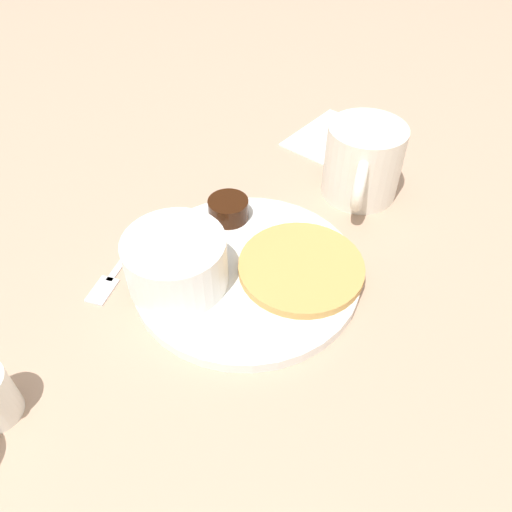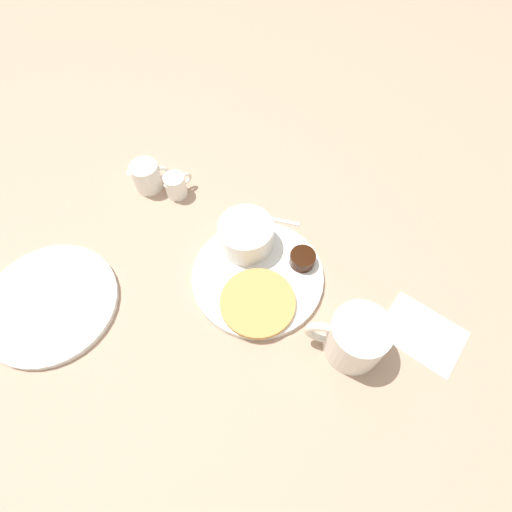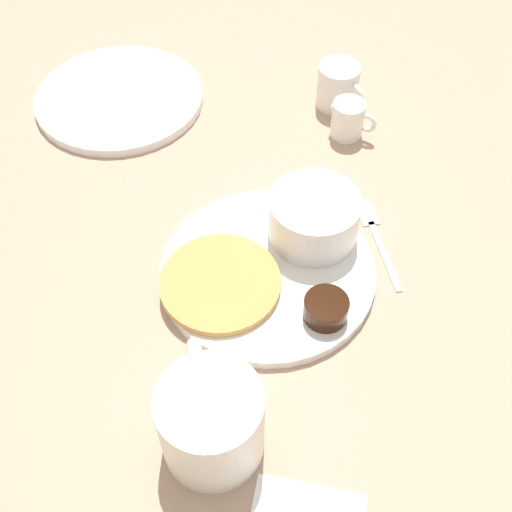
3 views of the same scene
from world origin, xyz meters
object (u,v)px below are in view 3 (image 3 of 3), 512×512
creamer_pitcher_near (350,119)px  creamer_pitcher_far (338,86)px  coffee_mug (211,420)px  plate (268,271)px  fork (376,233)px  bowl (314,216)px

creamer_pitcher_near → creamer_pitcher_far: bearing=34.0°
coffee_mug → plate: bearing=9.2°
coffee_mug → creamer_pitcher_far: (0.49, 0.06, -0.01)m
fork → bowl: bearing=121.7°
plate → fork: size_ratio=2.02×
coffee_mug → creamer_pitcher_far: coffee_mug is taller
creamer_pitcher_near → coffee_mug: bearing=-176.4°
plate → creamer_pitcher_near: (0.25, -0.00, 0.02)m
coffee_mug → bowl: bearing=1.1°
fork → coffee_mug: bearing=168.9°
creamer_pitcher_far → fork: bearing=-149.0°
fork → creamer_pitcher_near: bearing=29.9°
bowl → fork: bearing=-58.3°
creamer_pitcher_near → creamer_pitcher_far: size_ratio=0.82×
plate → coffee_mug: size_ratio=2.08×
plate → coffee_mug: bearing=-170.8°
plate → fork: plate is taller
bowl → fork: size_ratio=0.86×
creamer_pitcher_near → creamer_pitcher_far: creamer_pitcher_far is taller
creamer_pitcher_near → fork: (-0.15, -0.09, -0.02)m
creamer_pitcher_far → bowl: bearing=-166.4°
bowl → creamer_pitcher_far: 0.25m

